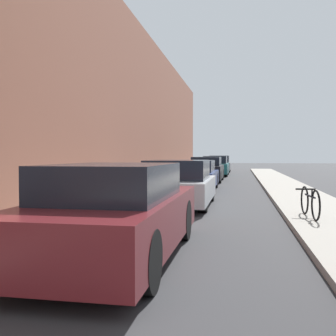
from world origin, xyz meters
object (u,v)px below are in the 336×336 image
object	(u,v)px
bicycle	(310,202)
parked_car_silver	(179,184)
parked_car_teal	(216,166)
parked_car_navy	(195,176)
parked_car_maroon	(117,213)
parked_car_black	(207,170)
parked_car_grey	(220,164)

from	to	relation	value
bicycle	parked_car_silver	bearing A→B (deg)	139.87
parked_car_teal	bicycle	bearing A→B (deg)	-80.47
parked_car_navy	bicycle	distance (m)	8.20
bicycle	parked_car_maroon	bearing A→B (deg)	-136.56
parked_car_silver	bicycle	xyz separation A→B (m)	(3.28, -2.36, -0.18)
parked_car_maroon	parked_car_black	size ratio (longest dim) A/B	0.97
parked_car_silver	parked_car_black	bearing A→B (deg)	90.40
parked_car_teal	bicycle	world-z (taller)	parked_car_teal
bicycle	parked_car_grey	bearing A→B (deg)	92.90
bicycle	parked_car_teal	bearing A→B (deg)	95.09
parked_car_maroon	parked_car_teal	size ratio (longest dim) A/B	0.96
parked_car_maroon	parked_car_silver	world-z (taller)	parked_car_maroon
parked_car_navy	parked_car_teal	bearing A→B (deg)	89.32
parked_car_navy	parked_car_grey	xyz separation A→B (m)	(0.12, 18.03, 0.06)
parked_car_maroon	parked_car_teal	distance (m)	23.02
parked_car_maroon	bicycle	distance (m)	4.85
parked_car_maroon	parked_car_navy	distance (m)	11.05
parked_car_maroon	parked_car_silver	size ratio (longest dim) A/B	1.07
parked_car_silver	bicycle	distance (m)	4.04
parked_car_teal	bicycle	distance (m)	19.70
parked_car_silver	parked_car_black	world-z (taller)	parked_car_black
parked_car_navy	parked_car_silver	bearing A→B (deg)	-88.63
parked_car_navy	parked_car_black	distance (m)	5.65
parked_car_navy	parked_car_teal	world-z (taller)	parked_car_teal
parked_car_maroon	parked_car_grey	world-z (taller)	parked_car_grey
parked_car_grey	parked_car_navy	bearing A→B (deg)	-90.39
parked_car_navy	parked_car_black	xyz separation A→B (m)	(0.05, 5.65, 0.05)
parked_car_navy	parked_car_maroon	bearing A→B (deg)	-89.20
parked_car_navy	parked_car_teal	xyz separation A→B (m)	(0.14, 11.97, 0.06)
parked_car_teal	parked_car_grey	size ratio (longest dim) A/B	1.11
parked_car_navy	parked_car_grey	distance (m)	18.03
parked_car_silver	parked_car_teal	xyz separation A→B (m)	(0.02, 17.07, 0.04)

